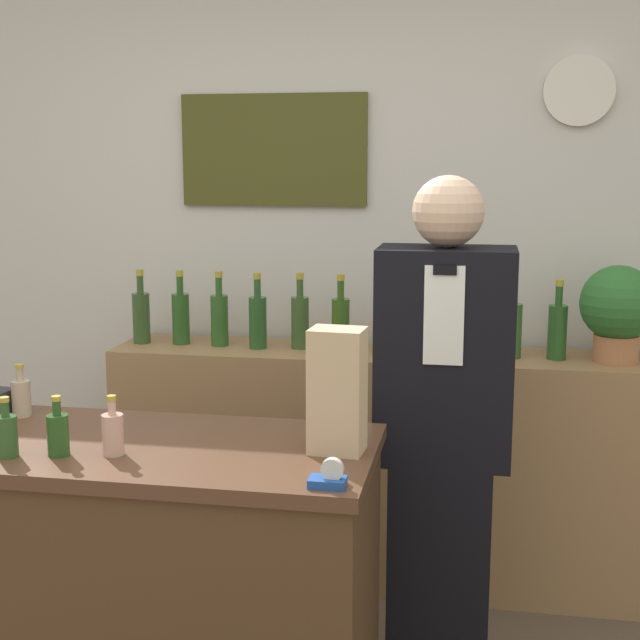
# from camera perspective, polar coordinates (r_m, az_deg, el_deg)

# --- Properties ---
(back_wall) EXTENTS (5.20, 0.09, 2.70)m
(back_wall) POSITION_cam_1_polar(r_m,az_deg,el_deg) (3.85, 1.49, 4.39)
(back_wall) COLOR silver
(back_wall) RESTS_ON ground_plane
(back_shelf) EXTENTS (2.18, 0.40, 0.98)m
(back_shelf) POSITION_cam_1_polar(r_m,az_deg,el_deg) (3.76, 3.62, -9.33)
(back_shelf) COLOR #9E754C
(back_shelf) RESTS_ON ground_plane
(display_counter) EXTENTS (1.37, 0.61, 0.97)m
(display_counter) POSITION_cam_1_polar(r_m,az_deg,el_deg) (2.75, -11.61, -17.29)
(display_counter) COLOR #4C331E
(display_counter) RESTS_ON ground_plane
(shopkeeper) EXTENTS (0.43, 0.27, 1.70)m
(shopkeeper) POSITION_cam_1_polar(r_m,az_deg,el_deg) (2.93, 7.84, -7.73)
(shopkeeper) COLOR black
(shopkeeper) RESTS_ON ground_plane
(potted_plant) EXTENTS (0.29, 0.29, 0.38)m
(potted_plant) POSITION_cam_1_polar(r_m,az_deg,el_deg) (3.59, 18.54, 0.73)
(potted_plant) COLOR #B27047
(potted_plant) RESTS_ON back_shelf
(paper_bag) EXTENTS (0.15, 0.12, 0.34)m
(paper_bag) POSITION_cam_1_polar(r_m,az_deg,el_deg) (2.39, 1.11, -4.55)
(paper_bag) COLOR tan
(paper_bag) RESTS_ON display_counter
(tape_dispenser) EXTENTS (0.09, 0.06, 0.07)m
(tape_dispenser) POSITION_cam_1_polar(r_m,az_deg,el_deg) (2.18, 0.59, -10.07)
(tape_dispenser) COLOR #1E4799
(tape_dispenser) RESTS_ON display_counter
(counter_bottle_1) EXTENTS (0.06, 0.06, 0.16)m
(counter_bottle_1) POSITION_cam_1_polar(r_m,az_deg,el_deg) (2.90, -18.58, -4.68)
(counter_bottle_1) COLOR tan
(counter_bottle_1) RESTS_ON display_counter
(counter_bottle_2) EXTENTS (0.06, 0.06, 0.16)m
(counter_bottle_2) POSITION_cam_1_polar(r_m,az_deg,el_deg) (2.52, -19.43, -6.92)
(counter_bottle_2) COLOR #2E5125
(counter_bottle_2) RESTS_ON display_counter
(counter_bottle_3) EXTENTS (0.06, 0.06, 0.16)m
(counter_bottle_3) POSITION_cam_1_polar(r_m,az_deg,el_deg) (2.49, -16.43, -6.96)
(counter_bottle_3) COLOR #254D1E
(counter_bottle_3) RESTS_ON display_counter
(counter_bottle_4) EXTENTS (0.06, 0.06, 0.16)m
(counter_bottle_4) POSITION_cam_1_polar(r_m,az_deg,el_deg) (2.46, -13.12, -7.03)
(counter_bottle_4) COLOR tan
(counter_bottle_4) RESTS_ON display_counter
(shelf_bottle_0) EXTENTS (0.07, 0.07, 0.31)m
(shelf_bottle_0) POSITION_cam_1_polar(r_m,az_deg,el_deg) (3.85, -11.37, 0.27)
(shelf_bottle_0) COLOR #324D25
(shelf_bottle_0) RESTS_ON back_shelf
(shelf_bottle_1) EXTENTS (0.07, 0.07, 0.31)m
(shelf_bottle_1) POSITION_cam_1_polar(r_m,az_deg,el_deg) (3.80, -8.90, 0.23)
(shelf_bottle_1) COLOR #275220
(shelf_bottle_1) RESTS_ON back_shelf
(shelf_bottle_2) EXTENTS (0.07, 0.07, 0.31)m
(shelf_bottle_2) POSITION_cam_1_polar(r_m,az_deg,el_deg) (3.74, -6.45, 0.13)
(shelf_bottle_2) COLOR #2B5723
(shelf_bottle_2) RESTS_ON back_shelf
(shelf_bottle_3) EXTENTS (0.07, 0.07, 0.31)m
(shelf_bottle_3) POSITION_cam_1_polar(r_m,az_deg,el_deg) (3.68, -4.00, -0.02)
(shelf_bottle_3) COLOR #265024
(shelf_bottle_3) RESTS_ON back_shelf
(shelf_bottle_4) EXTENTS (0.07, 0.07, 0.31)m
(shelf_bottle_4) POSITION_cam_1_polar(r_m,az_deg,el_deg) (3.67, -1.29, -0.02)
(shelf_bottle_4) COLOR #345125
(shelf_bottle_4) RESTS_ON back_shelf
(shelf_bottle_5) EXTENTS (0.07, 0.07, 0.31)m
(shelf_bottle_5) POSITION_cam_1_polar(r_m,az_deg,el_deg) (3.63, 1.32, -0.14)
(shelf_bottle_5) COLOR #33561C
(shelf_bottle_5) RESTS_ON back_shelf
(shelf_bottle_6) EXTENTS (0.07, 0.07, 0.31)m
(shelf_bottle_6) POSITION_cam_1_polar(r_m,az_deg,el_deg) (3.60, 4.00, -0.24)
(shelf_bottle_6) COLOR #294D21
(shelf_bottle_6) RESTS_ON back_shelf
(shelf_bottle_7) EXTENTS (0.07, 0.07, 0.31)m
(shelf_bottle_7) POSITION_cam_1_polar(r_m,az_deg,el_deg) (3.61, 6.76, -0.26)
(shelf_bottle_7) COLOR #2C5028
(shelf_bottle_7) RESTS_ON back_shelf
(shelf_bottle_8) EXTENTS (0.07, 0.07, 0.31)m
(shelf_bottle_8) POSITION_cam_1_polar(r_m,az_deg,el_deg) (3.57, 9.47, -0.44)
(shelf_bottle_8) COLOR #285426
(shelf_bottle_8) RESTS_ON back_shelf
(shelf_bottle_9) EXTENTS (0.07, 0.07, 0.31)m
(shelf_bottle_9) POSITION_cam_1_polar(r_m,az_deg,el_deg) (3.58, 12.21, -0.51)
(shelf_bottle_9) COLOR #2E5829
(shelf_bottle_9) RESTS_ON back_shelf
(shelf_bottle_10) EXTENTS (0.07, 0.07, 0.31)m
(shelf_bottle_10) POSITION_cam_1_polar(r_m,az_deg,el_deg) (3.59, 14.95, -0.60)
(shelf_bottle_10) COLOR #265322
(shelf_bottle_10) RESTS_ON back_shelf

